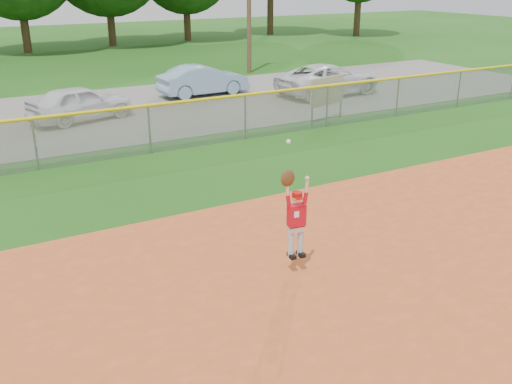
% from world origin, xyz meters
% --- Properties ---
extents(ground, '(120.00, 120.00, 0.00)m').
position_xyz_m(ground, '(0.00, 0.00, 0.00)').
color(ground, '#1B4F12').
rests_on(ground, ground).
extents(parking_strip, '(44.00, 10.00, 0.03)m').
position_xyz_m(parking_strip, '(0.00, 16.00, 0.01)').
color(parking_strip, slate).
rests_on(parking_strip, ground).
extents(car_white_a, '(4.18, 2.56, 1.33)m').
position_xyz_m(car_white_a, '(-0.89, 15.19, 0.69)').
color(car_white_a, silver).
rests_on(car_white_a, parking_strip).
extents(car_blue, '(4.15, 1.59, 1.35)m').
position_xyz_m(car_blue, '(5.12, 17.36, 0.70)').
color(car_blue, '#81A7C1').
rests_on(car_blue, parking_strip).
extents(car_white_b, '(5.13, 2.65, 1.38)m').
position_xyz_m(car_white_b, '(10.12, 14.67, 0.72)').
color(car_white_b, silver).
rests_on(car_white_b, parking_strip).
extents(sponsor_sign, '(1.84, 0.54, 1.68)m').
position_xyz_m(sponsor_sign, '(7.19, 10.73, 1.11)').
color(sponsor_sign, gray).
rests_on(sponsor_sign, ground).
extents(outfield_fence, '(40.06, 0.10, 1.55)m').
position_xyz_m(outfield_fence, '(0.00, 10.00, 0.88)').
color(outfield_fence, gray).
rests_on(outfield_fence, ground).
extents(ballplayer, '(0.57, 0.26, 2.26)m').
position_xyz_m(ballplayer, '(-0.21, 1.48, 1.18)').
color(ballplayer, silver).
rests_on(ballplayer, ground).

